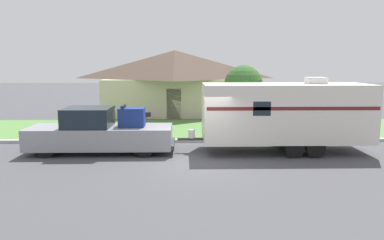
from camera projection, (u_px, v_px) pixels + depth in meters
name	position (u px, v px, depth m)	size (l,w,h in m)	color
ground_plane	(200.00, 162.00, 14.54)	(120.00, 120.00, 0.00)	#47474C
curb_strip	(197.00, 140.00, 18.24)	(80.00, 0.30, 0.14)	#ADADA8
lawn_strip	(195.00, 129.00, 21.85)	(80.00, 7.00, 0.03)	#568442
house_across_street	(175.00, 80.00, 28.94)	(10.90, 7.82, 4.79)	beige
pickup_truck	(100.00, 133.00, 15.96)	(6.18, 2.01, 2.05)	black
travel_trailer	(285.00, 112.00, 16.01)	(8.13, 2.51, 3.22)	black
mailbox	(146.00, 118.00, 18.94)	(0.48, 0.20, 1.35)	brown
tree_in_yard	(243.00, 85.00, 19.92)	(2.04, 2.04, 3.71)	brown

